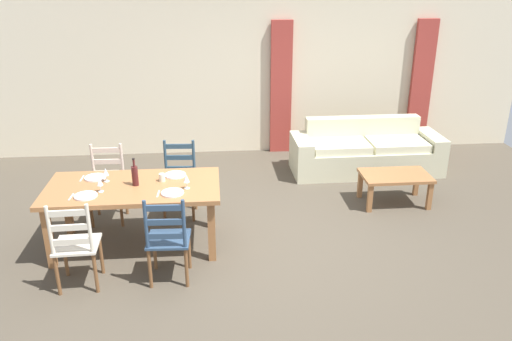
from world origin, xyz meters
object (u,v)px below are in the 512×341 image
(dining_chair_near_right, at_px, (168,239))
(dining_chair_far_right, at_px, (180,179))
(couch, at_px, (365,152))
(coffee_table, at_px, (395,179))
(wine_glass_far_left, at_px, (106,172))
(dining_table, at_px, (133,193))
(coffee_cup_primary, at_px, (162,177))
(dining_chair_far_left, at_px, (108,184))
(dining_chair_near_left, at_px, (76,245))
(wine_bottle, at_px, (135,175))
(wine_glass_near_right, at_px, (186,179))
(wine_glass_near_left, at_px, (100,182))

(dining_chair_near_right, height_order, dining_chair_far_right, same)
(couch, distance_m, coffee_table, 1.22)
(wine_glass_far_left, height_order, couch, wine_glass_far_left)
(dining_table, distance_m, dining_chair_far_right, 0.93)
(dining_chair_near_right, bearing_deg, dining_table, 119.36)
(wine_glass_far_left, xyz_separation_m, coffee_cup_primary, (0.62, -0.04, -0.07))
(dining_table, xyz_separation_m, dining_chair_near_right, (0.42, -0.75, -0.19))
(dining_table, xyz_separation_m, coffee_cup_primary, (0.31, 0.10, 0.13))
(dining_chair_far_left, height_order, wine_glass_far_left, dining_chair_far_left)
(dining_chair_far_left, bearing_deg, dining_chair_near_left, -91.55)
(coffee_cup_primary, bearing_deg, coffee_table, 14.10)
(dining_chair_far_right, height_order, wine_bottle, wine_bottle)
(wine_glass_near_right, height_order, couch, wine_glass_near_right)
(dining_chair_near_left, distance_m, wine_bottle, 1.01)
(coffee_table, bearing_deg, dining_table, -165.60)
(dining_chair_near_left, distance_m, coffee_cup_primary, 1.22)
(couch, bearing_deg, wine_glass_near_right, -140.39)
(dining_chair_near_left, height_order, wine_glass_far_left, dining_chair_near_left)
(dining_chair_far_left, relative_size, wine_glass_far_left, 5.96)
(dining_chair_far_right, xyz_separation_m, wine_glass_near_left, (-0.77, -0.92, 0.38))
(dining_chair_near_left, relative_size, wine_glass_near_right, 5.96)
(dining_chair_near_left, bearing_deg, dining_chair_far_left, 88.45)
(wine_glass_near_left, height_order, wine_glass_near_right, same)
(wine_bottle, bearing_deg, dining_table, -163.51)
(dining_chair_far_left, distance_m, coffee_table, 3.73)
(wine_bottle, relative_size, couch, 0.14)
(dining_chair_near_left, xyz_separation_m, wine_glass_near_right, (1.07, 0.65, 0.38))
(couch, bearing_deg, dining_chair_near_left, -142.60)
(dining_chair_far_left, distance_m, couch, 3.92)
(wine_glass_near_right, height_order, coffee_table, wine_glass_near_right)
(wine_glass_near_right, distance_m, couch, 3.49)
(wine_bottle, relative_size, wine_glass_far_left, 1.96)
(dining_table, distance_m, wine_glass_far_left, 0.39)
(dining_chair_near_right, bearing_deg, coffee_table, 28.94)
(dining_table, distance_m, coffee_table, 3.42)
(dining_chair_far_left, bearing_deg, wine_glass_far_left, -78.13)
(dining_chair_far_left, xyz_separation_m, wine_glass_near_left, (0.11, -0.86, 0.38))
(dining_chair_far_right, bearing_deg, wine_glass_near_right, -81.24)
(dining_chair_far_right, height_order, wine_glass_near_left, dining_chair_far_right)
(dining_chair_far_left, xyz_separation_m, wine_bottle, (0.46, -0.71, 0.39))
(wine_bottle, height_order, wine_glass_near_left, wine_bottle)
(wine_glass_near_left, height_order, coffee_cup_primary, wine_glass_near_left)
(wine_bottle, bearing_deg, coffee_cup_primary, 17.27)
(wine_glass_near_left, xyz_separation_m, wine_glass_far_left, (0.01, 0.28, 0.00))
(wine_bottle, distance_m, wine_glass_far_left, 0.36)
(wine_bottle, height_order, coffee_cup_primary, wine_bottle)
(dining_chair_near_right, height_order, coffee_cup_primary, dining_chair_near_right)
(dining_chair_far_right, relative_size, wine_glass_near_left, 5.96)
(dining_chair_far_right, relative_size, wine_glass_near_right, 5.96)
(dining_chair_far_left, distance_m, dining_chair_far_right, 0.89)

